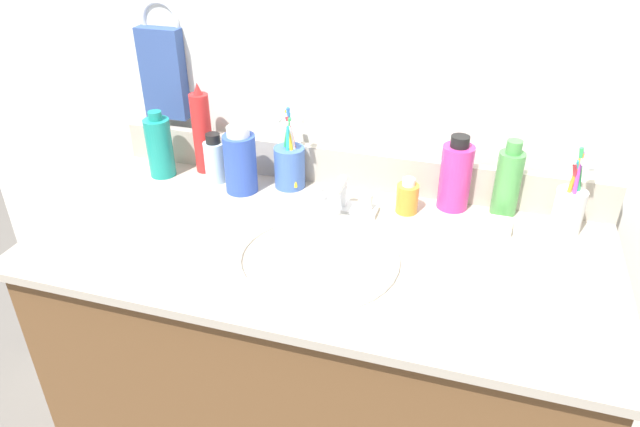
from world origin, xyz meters
The scene contains 18 objects.
vanity_cabinet centered at (0.00, 0.00, 0.42)m, with size 1.12×0.50×0.84m, color brown.
countertop centered at (0.00, 0.00, 0.85)m, with size 1.17×0.55×0.02m, color #B2A899.
backsplash centered at (0.00, 0.26, 0.90)m, with size 1.17×0.02×0.09m, color #B2A899.
back_wall centered at (0.00, 0.32, 0.65)m, with size 2.27×0.04×1.30m, color silver.
towel_ring centered at (-0.48, 0.30, 1.20)m, with size 0.10×0.10×0.01m, color silver.
hand_towel centered at (-0.48, 0.28, 1.08)m, with size 0.11×0.04×0.22m, color #334C8C.
sink_basin centered at (0.01, -0.06, 0.83)m, with size 0.33×0.33×0.11m.
faucet centered at (0.01, 0.14, 0.89)m, with size 0.16×0.10×0.08m.
bottle_toner_green centered at (0.35, 0.23, 0.93)m, with size 0.06×0.06×0.17m.
bottle_soap_pink centered at (0.24, 0.23, 0.93)m, with size 0.07×0.07×0.17m.
bottle_shampoo_blue centered at (-0.24, 0.16, 0.93)m, with size 0.07×0.07×0.16m.
bottle_mouthwash_teal centered at (-0.46, 0.18, 0.93)m, with size 0.06×0.06×0.16m.
bottle_oil_amber centered at (0.15, 0.18, 0.89)m, with size 0.05×0.05×0.08m.
bottle_gel_clear centered at (-0.32, 0.19, 0.91)m, with size 0.05×0.05×0.12m.
bottle_spray_red centered at (-0.37, 0.23, 0.96)m, with size 0.05×0.05×0.22m.
cup_white_ceramic centered at (0.47, 0.19, 0.91)m, with size 0.06×0.07×0.19m.
cup_blue_plastic centered at (-0.14, 0.22, 0.91)m, with size 0.07×0.08×0.20m.
soap_bar centered at (0.34, 0.15, 0.87)m, with size 0.06×0.04×0.02m, color white.
Camera 1 is at (0.29, -0.94, 1.51)m, focal length 32.83 mm.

